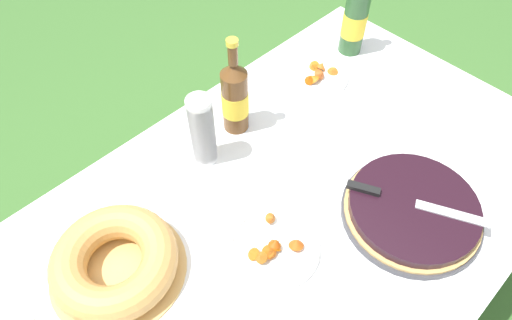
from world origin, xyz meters
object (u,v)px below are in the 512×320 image
cider_bottle_amber (235,97)px  snack_plate_left (275,247)px  berry_tart (412,210)px  bundt_cake (115,262)px  cup_stack (203,131)px  cider_bottle_green (355,19)px  serving_knife (405,200)px  snack_plate_near (316,74)px

cider_bottle_amber → snack_plate_left: 0.46m
berry_tart → bundt_cake: size_ratio=1.10×
cup_stack → cider_bottle_amber: (0.15, 0.03, 0.01)m
cup_stack → snack_plate_left: cup_stack is taller
cup_stack → cider_bottle_green: size_ratio=0.69×
serving_knife → snack_plate_left: 0.37m
cup_stack → cider_bottle_green: bearing=1.5°
serving_knife → cup_stack: size_ratio=1.44×
cup_stack → cider_bottle_amber: cider_bottle_amber is taller
serving_knife → cider_bottle_green: size_ratio=1.00×
cup_stack → serving_knife: bearing=-64.1°
serving_knife → snack_plate_left: serving_knife is taller
cider_bottle_green → berry_tart: bearing=-128.4°
cider_bottle_amber → snack_plate_left: (-0.23, -0.39, -0.11)m
berry_tart → serving_knife: serving_knife is taller
cider_bottle_green → cider_bottle_amber: cider_bottle_green is taller
snack_plate_left → bundt_cake: bearing=144.2°
cider_bottle_amber → snack_plate_near: bearing=-4.0°
snack_plate_near → serving_knife: bearing=-116.1°
cup_stack → snack_plate_left: bearing=-101.4°
cup_stack → snack_plate_near: (0.51, 0.01, -0.11)m
serving_knife → snack_plate_left: (-0.32, 0.16, -0.05)m
bundt_cake → snack_plate_left: 0.40m
snack_plate_near → snack_plate_left: size_ratio=0.98×
berry_tart → cider_bottle_amber: bearing=100.9°
cider_bottle_amber → snack_plate_left: bearing=-120.1°
bundt_cake → snack_plate_left: (0.32, -0.23, -0.03)m
cup_stack → snack_plate_near: cup_stack is taller
cup_stack → snack_plate_near: bearing=0.8°
bundt_cake → snack_plate_near: bundt_cake is taller
berry_tart → cider_bottle_amber: cider_bottle_amber is taller
berry_tart → cider_bottle_amber: (-0.11, 0.58, 0.10)m
bundt_cake → snack_plate_near: (0.90, 0.13, -0.04)m
cup_stack → cider_bottle_green: 0.71m
cider_bottle_green → snack_plate_left: (-0.78, -0.38, -0.12)m
bundt_cake → snack_plate_left: bearing=-35.8°
cup_stack → bundt_cake: bearing=-162.5°
bundt_cake → cider_bottle_green: bearing=7.3°
serving_knife → snack_plate_near: serving_knife is taller
serving_knife → cider_bottle_amber: (-0.10, 0.55, 0.06)m
bundt_cake → snack_plate_near: bearing=8.2°
berry_tart → cup_stack: cup_stack is taller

